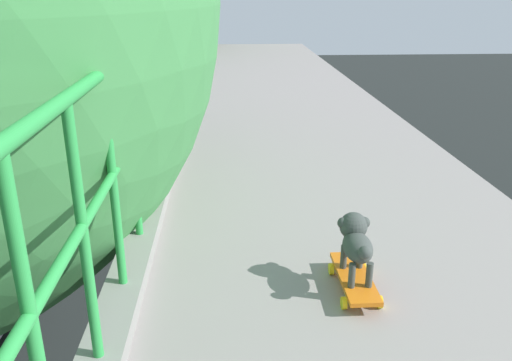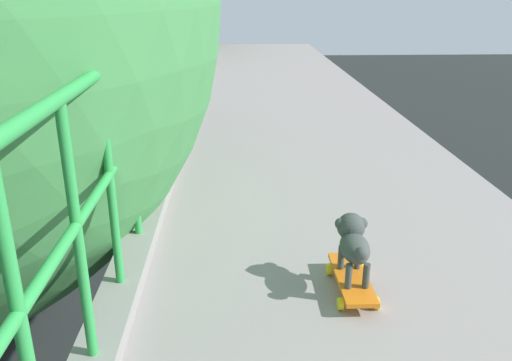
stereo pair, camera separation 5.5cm
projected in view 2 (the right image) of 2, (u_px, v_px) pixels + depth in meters
The scene contains 4 objects.
car_blue_seventh at pixel (60, 209), 16.82m from camera, with size 1.78×4.38×1.34m.
city_bus at pixel (44, 99), 26.44m from camera, with size 2.76×11.54×3.54m.
toy_skateboard at pixel (352, 279), 2.81m from camera, with size 0.21×0.53×0.09m.
small_dog at pixel (353, 240), 2.76m from camera, with size 0.18×0.39×0.32m.
Camera 2 is at (0.37, 0.18, 7.42)m, focal length 36.49 mm.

